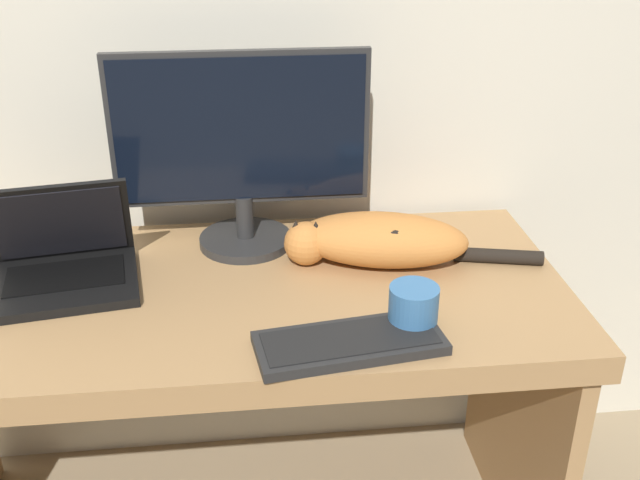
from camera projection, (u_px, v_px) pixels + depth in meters
name	position (u px, v px, depth m)	size (l,w,h in m)	color
desk	(230.00, 348.00, 1.62)	(1.42, 0.65, 0.72)	#A37A4C
monitor	(241.00, 148.00, 1.64)	(0.56, 0.21, 0.45)	#282828
laptop	(63.00, 264.00, 1.55)	(0.32, 0.28, 0.23)	black
external_keyboard	(350.00, 343.00, 1.36)	(0.36, 0.18, 0.02)	black
cat	(377.00, 239.00, 1.63)	(0.57, 0.24, 0.11)	#C67A38
coffee_mug	(413.00, 308.00, 1.40)	(0.09, 0.09, 0.09)	teal
small_toy	(410.00, 234.00, 1.72)	(0.05, 0.05, 0.05)	red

